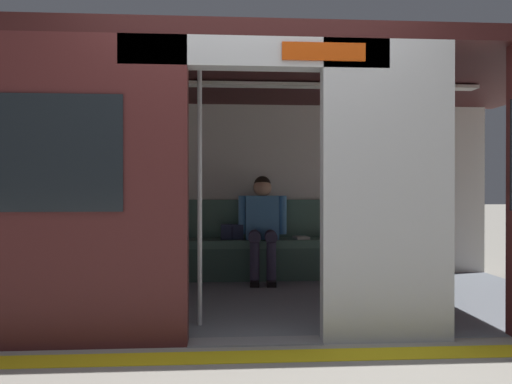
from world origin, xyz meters
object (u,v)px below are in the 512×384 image
object	(u,v)px
train_car	(240,144)
handbag	(232,232)
person_seated	(263,221)
book	(301,238)
grab_pole_door	(200,192)
bench_seat	(241,249)

from	to	relation	value
train_car	handbag	bearing A→B (deg)	-87.66
person_seated	book	xyz separation A→B (m)	(-0.46, -0.07, -0.20)
person_seated	handbag	xyz separation A→B (m)	(0.35, -0.09, -0.13)
train_car	book	bearing A→B (deg)	-123.10
person_seated	book	world-z (taller)	person_seated
handbag	grab_pole_door	size ratio (longest dim) A/B	0.13
person_seated	grab_pole_door	distance (m)	2.05
bench_seat	person_seated	xyz separation A→B (m)	(-0.25, 0.05, 0.33)
train_car	person_seated	distance (m)	1.37
bench_seat	handbag	world-z (taller)	handbag
handbag	grab_pole_door	bearing A→B (deg)	81.71
train_car	person_seated	bearing A→B (deg)	-105.36
bench_seat	handbag	distance (m)	0.22
bench_seat	person_seated	bearing A→B (deg)	168.04
train_car	grab_pole_door	distance (m)	1.00
person_seated	grab_pole_door	bearing A→B (deg)	71.61
handbag	book	distance (m)	0.80
bench_seat	grab_pole_door	distance (m)	2.11
grab_pole_door	bench_seat	bearing A→B (deg)	-101.24
train_car	person_seated	size ratio (longest dim) A/B	5.38
handbag	grab_pole_door	world-z (taller)	grab_pole_door
bench_seat	book	size ratio (longest dim) A/B	14.84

